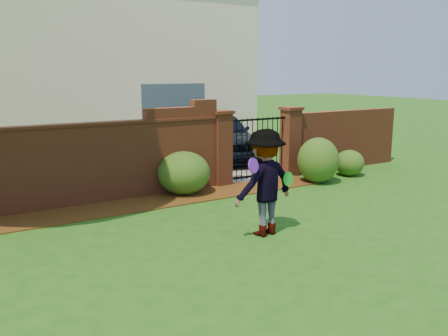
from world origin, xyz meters
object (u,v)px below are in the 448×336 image
car (220,136)px  frisbee_purple (253,165)px  frisbee_green (288,179)px  man (266,183)px

car → frisbee_purple: (-3.43, -6.79, 0.54)m
car → frisbee_green: size_ratio=18.23×
frisbee_green → car: bearing=68.6°
car → man: size_ratio=2.47×
frisbee_purple → frisbee_green: frisbee_purple is taller
frisbee_green → frisbee_purple: bearing=-173.0°
man → frisbee_purple: (-0.41, -0.20, 0.39)m
car → frisbee_green: bearing=-103.5°
car → frisbee_green: 7.19m
man → frisbee_green: size_ratio=7.39×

